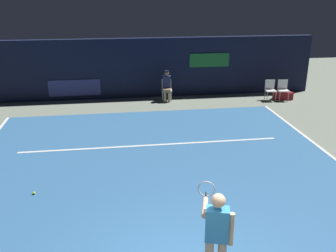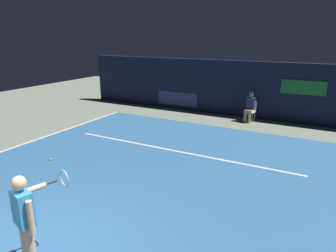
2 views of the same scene
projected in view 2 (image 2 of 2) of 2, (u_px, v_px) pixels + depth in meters
ground_plane at (147, 172)px, 8.72m from camera, size 31.37×31.37×0.00m
court_surface at (147, 172)px, 8.72m from camera, size 10.29×10.48×0.01m
line_sideline_right at (27, 143)px, 11.05m from camera, size 0.10×10.48×0.01m
line_service at (177, 151)px, 10.27m from camera, size 8.02×0.10×0.01m
back_wall at (231, 88)px, 14.69m from camera, size 15.86×0.33×2.60m
tennis_player at (26, 219)px, 4.77m from camera, size 0.51×1.03×1.73m
line_judge_on_chair at (250, 107)px, 13.63m from camera, size 0.47×0.55×1.32m
tennis_ball at (51, 159)px, 9.51m from camera, size 0.07×0.07×0.07m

